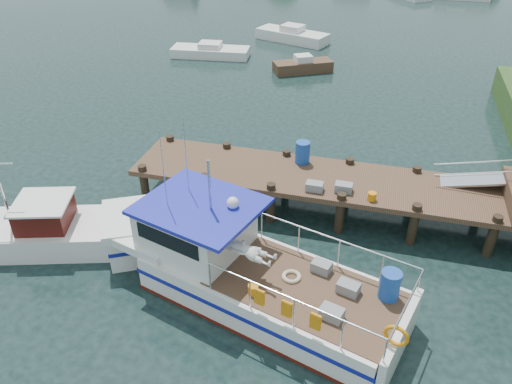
% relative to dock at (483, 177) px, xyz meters
% --- Properties ---
extents(ground_plane, '(160.00, 160.00, 0.00)m').
position_rel_dock_xyz_m(ground_plane, '(-6.51, -0.01, -2.24)').
color(ground_plane, black).
extents(dock, '(16.60, 3.00, 4.78)m').
position_rel_dock_xyz_m(dock, '(0.00, 0.00, 0.00)').
color(dock, '#4D3524').
rests_on(dock, ground).
extents(lobster_boat, '(10.58, 5.50, 5.13)m').
position_rel_dock_xyz_m(lobster_boat, '(-7.25, -5.08, -1.31)').
color(lobster_boat, silver).
rests_on(lobster_boat, ground).
extents(work_boat, '(7.01, 3.83, 3.71)m').
position_rel_dock_xyz_m(work_boat, '(-14.71, -4.87, -1.65)').
color(work_boat, silver).
rests_on(work_boat, ground).
extents(moored_rowboat, '(3.91, 2.96, 1.09)m').
position_rel_dock_xyz_m(moored_rowboat, '(-8.94, 15.31, -1.83)').
color(moored_rowboat, '#4D3524').
rests_on(moored_rowboat, ground).
extents(moored_a, '(5.55, 2.42, 0.99)m').
position_rel_dock_xyz_m(moored_a, '(-15.80, 16.80, -1.87)').
color(moored_a, silver).
rests_on(moored_a, ground).
extents(moored_b, '(5.86, 3.57, 1.23)m').
position_rel_dock_xyz_m(moored_b, '(-11.03, 22.05, -1.79)').
color(moored_b, silver).
rests_on(moored_b, ground).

